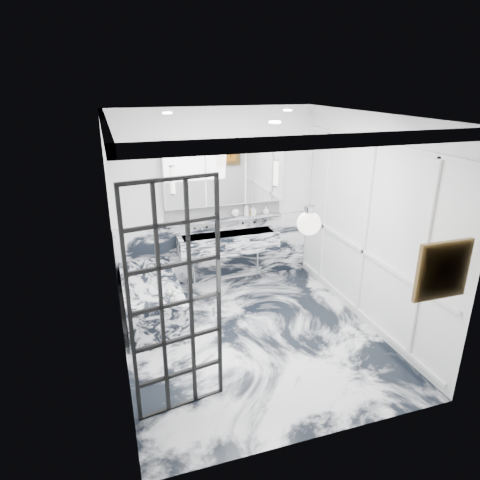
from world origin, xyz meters
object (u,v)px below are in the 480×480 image
object	(u,v)px
trough_sink	(228,243)
bathtub	(151,299)
mirror_cabinet	(224,173)
crittall_door	(176,304)

from	to	relation	value
trough_sink	bathtub	size ratio (longest dim) A/B	0.97
mirror_cabinet	bathtub	xyz separation A→B (m)	(-1.32, -0.83, -1.54)
trough_sink	bathtub	distance (m)	1.55
mirror_cabinet	bathtub	size ratio (longest dim) A/B	1.15
trough_sink	mirror_cabinet	distance (m)	1.10
crittall_door	mirror_cabinet	bearing A→B (deg)	55.35
crittall_door	bathtub	bearing A→B (deg)	82.40
mirror_cabinet	trough_sink	bearing A→B (deg)	-90.00
trough_sink	bathtub	world-z (taller)	trough_sink
trough_sink	crittall_door	bearing A→B (deg)	-116.40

